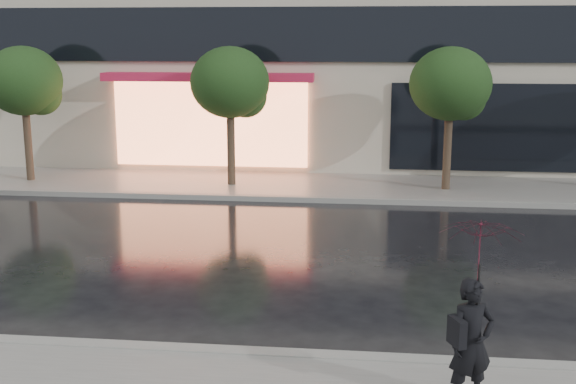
# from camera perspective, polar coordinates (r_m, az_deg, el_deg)

# --- Properties ---
(ground) EXTENTS (120.00, 120.00, 0.00)m
(ground) POSITION_cam_1_polar(r_m,az_deg,el_deg) (10.75, 1.46, -11.01)
(ground) COLOR black
(ground) RESTS_ON ground
(sidewalk_far) EXTENTS (60.00, 3.50, 0.12)m
(sidewalk_far) POSITION_cam_1_polar(r_m,az_deg,el_deg) (20.54, 3.91, 0.42)
(sidewalk_far) COLOR slate
(sidewalk_far) RESTS_ON ground
(curb_near) EXTENTS (60.00, 0.25, 0.14)m
(curb_near) POSITION_cam_1_polar(r_m,az_deg,el_deg) (9.81, 0.95, -12.92)
(curb_near) COLOR gray
(curb_near) RESTS_ON ground
(curb_far) EXTENTS (60.00, 0.25, 0.14)m
(curb_far) POSITION_cam_1_polar(r_m,az_deg,el_deg) (18.83, 3.68, -0.63)
(curb_far) COLOR gray
(curb_far) RESTS_ON ground
(tree_far_west) EXTENTS (2.20, 2.20, 3.99)m
(tree_far_west) POSITION_cam_1_polar(r_m,az_deg,el_deg) (22.18, -19.99, 8.06)
(tree_far_west) COLOR #33261C
(tree_far_west) RESTS_ON ground
(tree_mid_west) EXTENTS (2.20, 2.20, 3.99)m
(tree_mid_west) POSITION_cam_1_polar(r_m,az_deg,el_deg) (20.27, -4.42, 8.43)
(tree_mid_west) COLOR #33261C
(tree_mid_west) RESTS_ON ground
(tree_mid_east) EXTENTS (2.20, 2.20, 3.99)m
(tree_mid_east) POSITION_cam_1_polar(r_m,az_deg,el_deg) (20.04, 12.87, 8.12)
(tree_mid_east) COLOR #33261C
(tree_mid_east) RESTS_ON ground
(pedestrian_with_umbrella) EXTENTS (1.18, 1.19, 2.17)m
(pedestrian_with_umbrella) POSITION_cam_1_polar(r_m,az_deg,el_deg) (8.28, 14.73, -7.00)
(pedestrian_with_umbrella) COLOR black
(pedestrian_with_umbrella) RESTS_ON sidewalk_near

